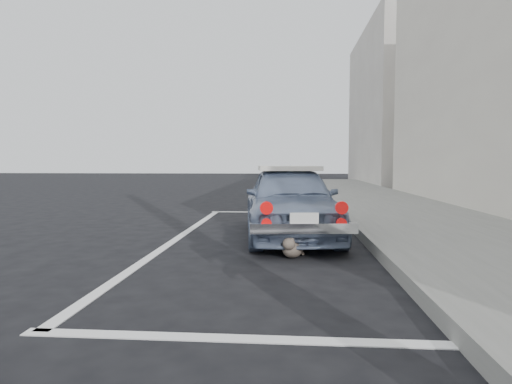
{
  "coord_description": "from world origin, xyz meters",
  "views": [
    {
      "loc": [
        0.76,
        -3.17,
        1.14
      ],
      "look_at": [
        0.33,
        2.43,
        0.75
      ],
      "focal_mm": 30.0,
      "sensor_mm": 36.0,
      "label": 1
    }
  ],
  "objects": [
    {
      "name": "sidewalk",
      "position": [
        3.2,
        2.0,
        0.07
      ],
      "size": [
        2.8,
        40.0,
        0.15
      ],
      "primitive_type": "cube",
      "color": "slate",
      "rests_on": "ground"
    },
    {
      "name": "building_far",
      "position": [
        6.35,
        20.0,
        4.0
      ],
      "size": [
        3.5,
        10.0,
        8.0
      ],
      "primitive_type": "cube",
      "color": "#B1AAA1",
      "rests_on": "ground"
    },
    {
      "name": "pline_rear",
      "position": [
        0.5,
        -0.5,
        0.0
      ],
      "size": [
        3.0,
        0.12,
        0.01
      ],
      "primitive_type": "cube",
      "color": "silver",
      "rests_on": "ground"
    },
    {
      "name": "pline_front",
      "position": [
        0.5,
        6.5,
        0.0
      ],
      "size": [
        3.0,
        0.12,
        0.01
      ],
      "primitive_type": "cube",
      "color": "silver",
      "rests_on": "ground"
    },
    {
      "name": "pline_side",
      "position": [
        -0.9,
        3.0,
        0.0
      ],
      "size": [
        0.12,
        7.0,
        0.01
      ],
      "primitive_type": "cube",
      "color": "silver",
      "rests_on": "ground"
    },
    {
      "name": "ground",
      "position": [
        0.0,
        0.0,
        0.0
      ],
      "size": [
        80.0,
        80.0,
        0.0
      ],
      "primitive_type": "plane",
      "color": "black",
      "rests_on": "ground"
    },
    {
      "name": "retro_coupe",
      "position": [
        0.78,
        3.33,
        0.56
      ],
      "size": [
        1.63,
        3.38,
        1.11
      ],
      "rotation": [
        0.0,
        0.0,
        0.1
      ],
      "color": "#7485A5",
      "rests_on": "ground"
    },
    {
      "name": "cat",
      "position": [
        0.81,
        1.89,
        0.14
      ],
      "size": [
        0.34,
        0.53,
        0.3
      ],
      "rotation": [
        0.0,
        0.0,
        -0.28
      ],
      "color": "#65594D",
      "rests_on": "ground"
    }
  ]
}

